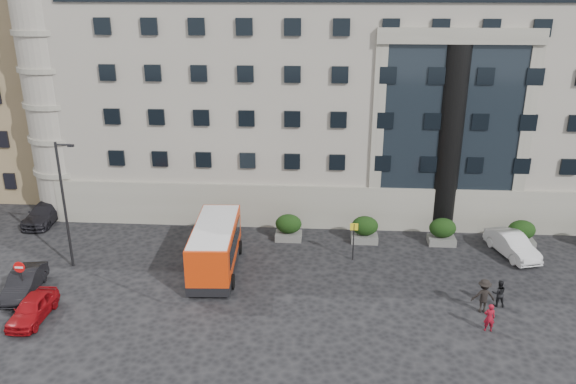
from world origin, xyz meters
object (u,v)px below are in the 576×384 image
Objects in this scene: parked_car_c at (45,213)px; pedestrian_b at (499,293)px; minibus at (215,246)px; hedge_e at (521,233)px; pedestrian_a at (489,318)px; hedge_d at (442,231)px; no_entry_sign at (20,273)px; hedge_c at (365,229)px; bus_stop_sign at (354,235)px; parked_car_d at (143,186)px; pedestrian_c at (484,296)px; parked_car_b at (24,283)px; hedge_a at (214,225)px; white_taxi at (512,245)px; hedge_b at (289,227)px; street_lamp at (65,201)px; parked_car_a at (33,308)px; red_truck at (77,170)px.

pedestrian_b is at bearing -18.86° from parked_car_c.
pedestrian_b is (16.13, -3.07, -0.86)m from minibus.
pedestrian_a is (-4.78, -10.25, -0.16)m from hedge_e.
hedge_d is 26.15m from no_entry_sign.
hedge_e is at bearing 0.00° from hedge_c.
parked_car_d is (-17.00, 10.84, -0.99)m from bus_stop_sign.
hedge_e is 0.96× the size of pedestrian_c.
pedestrian_a is at bearing -87.63° from hedge_d.
minibus is at bearing 9.87° from parked_car_b.
hedge_a is 0.73× the size of bus_stop_sign.
parked_car_c is (-3.74, 10.15, 0.01)m from parked_car_b.
hedge_c and hedge_d have the same top height.
hedge_c is 0.79× the size of no_entry_sign.
white_taxi is 9.60m from pedestrian_a.
hedge_b is 0.23× the size of street_lamp.
hedge_d reaches higher than parked_car_b.
hedge_d is (10.40, 0.00, 0.00)m from hedge_b.
hedge_e is at bearing 0.00° from hedge_d.
parked_car_a is at bearing 3.60° from pedestrian_a.
parked_car_b is at bearing -138.35° from hedge_a.
street_lamp is 1.93× the size of parked_car_b.
white_taxi is 2.33× the size of pedestrian_c.
bus_stop_sign is 20.19m from parked_car_d.
pedestrian_c reaches higher than pedestrian_b.
pedestrian_b is (-2.63, -6.37, 0.04)m from white_taxi.
pedestrian_c is at bearing -41.68° from parked_car_d.
white_taxi is (27.75, 3.37, -3.63)m from street_lamp.
pedestrian_a is at bearing -61.25° from hedge_c.
minibus is at bearing -131.31° from hedge_b.
minibus is 19.07m from white_taxi.
hedge_d is 0.23× the size of street_lamp.
hedge_e is 35.65m from red_truck.
hedge_c is 1.18× the size of pedestrian_b.
hedge_c is at bearing 180.00° from hedge_e.
bus_stop_sign is (9.50, -2.80, 0.80)m from hedge_a.
parked_car_b is at bearing -70.77° from parked_car_c.
minibus reaches higher than white_taxi.
pedestrian_a is at bearing -23.77° from parked_car_c.
hedge_c is 10.50m from minibus.
red_truck reaches higher than minibus.
white_taxi is (4.21, -1.43, -0.19)m from hedge_d.
hedge_b is 5.19m from bus_stop_sign.
red_truck is at bearing 95.06° from parked_car_b.
parked_car_d reaches higher than parked_car_b.
minibus is 1.62× the size of white_taxi.
hedge_d is 10.26m from pedestrian_a.
hedge_c is 9.52m from white_taxi.
hedge_d is (15.60, 0.00, 0.00)m from hedge_a.
no_entry_sign is 10.86m from minibus.
parked_car_d is at bearing 147.65° from hedge_b.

